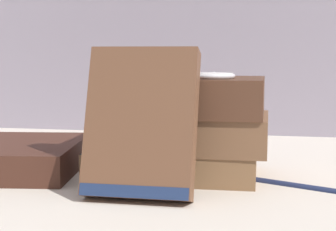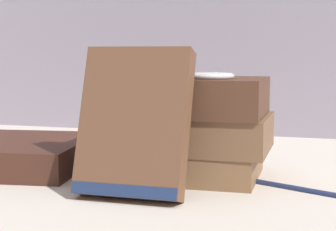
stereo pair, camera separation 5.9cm
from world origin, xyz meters
TOP-DOWN VIEW (x-y plane):
  - ground_plane at (0.00, 0.00)m, footprint 3.00×3.00m
  - book_flat_bottom at (0.04, 0.01)m, footprint 0.20×0.13m
  - book_flat_middle at (0.06, 0.01)m, footprint 0.19×0.13m
  - book_flat_top at (0.06, -0.00)m, footprint 0.17×0.12m
  - book_leaning_front at (0.03, -0.10)m, footprint 0.11×0.07m
  - pocket_watch at (0.09, -0.02)m, footprint 0.05×0.06m
  - reading_glasses at (-0.01, 0.12)m, footprint 0.09×0.05m
  - fountain_pen at (0.20, -0.03)m, footprint 0.14×0.07m

SIDE VIEW (x-z plane):
  - ground_plane at x=0.00m, z-range 0.00..0.00m
  - reading_glasses at x=-0.01m, z-range 0.00..0.00m
  - fountain_pen at x=0.20m, z-range 0.00..0.01m
  - book_flat_bottom at x=0.04m, z-range 0.00..0.03m
  - book_flat_middle at x=0.06m, z-range 0.03..0.07m
  - book_leaning_front at x=0.03m, z-range -0.01..0.15m
  - book_flat_top at x=0.06m, z-range 0.07..0.12m
  - pocket_watch at x=0.09m, z-range 0.12..0.12m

